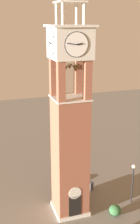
% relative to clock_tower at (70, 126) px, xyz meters
% --- Properties ---
extents(ground, '(80.00, 80.00, 0.00)m').
position_rel_clock_tower_xyz_m(ground, '(-0.00, 0.00, -8.08)').
color(ground, gray).
extents(clock_tower, '(3.27, 3.27, 19.30)m').
position_rel_clock_tower_xyz_m(clock_tower, '(0.00, 0.00, 0.00)').
color(clock_tower, '#93543D').
rests_on(clock_tower, ground).
extents(lamp_post, '(0.36, 0.36, 3.92)m').
position_rel_clock_tower_xyz_m(lamp_post, '(5.84, -0.72, -5.37)').
color(lamp_post, black).
rests_on(lamp_post, ground).
extents(trash_bin, '(0.52, 0.52, 0.80)m').
position_rel_clock_tower_xyz_m(trash_bin, '(3.07, 2.53, -7.68)').
color(trash_bin, '#4C4C51').
rests_on(trash_bin, ground).
extents(shrub_near_entry, '(1.16, 1.16, 0.67)m').
position_rel_clock_tower_xyz_m(shrub_near_entry, '(0.51, 4.04, -7.75)').
color(shrub_near_entry, '#336638').
rests_on(shrub_near_entry, ground).
extents(shrub_left_of_tower, '(0.79, 0.79, 1.06)m').
position_rel_clock_tower_xyz_m(shrub_left_of_tower, '(1.89, 1.62, -7.55)').
color(shrub_left_of_tower, '#336638').
rests_on(shrub_left_of_tower, ground).
extents(shrub_behind_bench, '(1.07, 1.07, 0.92)m').
position_rel_clock_tower_xyz_m(shrub_behind_bench, '(3.54, -1.91, -7.62)').
color(shrub_behind_bench, '#336638').
rests_on(shrub_behind_bench, ground).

